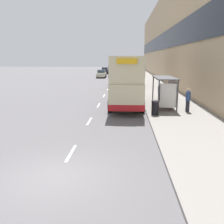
% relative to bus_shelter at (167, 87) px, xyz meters
% --- Properties ---
extents(ground_plane, '(220.00, 220.00, 0.00)m').
position_rel_bus_shelter_xyz_m(ground_plane, '(-5.77, -12.25, -1.88)').
color(ground_plane, '#5B595B').
extents(pavement, '(5.00, 93.00, 0.14)m').
position_rel_bus_shelter_xyz_m(pavement, '(0.73, 26.25, -1.81)').
color(pavement, gray).
rests_on(pavement, ground_plane).
extents(terrace_facade, '(3.10, 93.00, 15.71)m').
position_rel_bus_shelter_xyz_m(terrace_facade, '(4.72, 26.25, 5.97)').
color(terrace_facade, tan).
rests_on(terrace_facade, ground_plane).
extents(lane_mark_0, '(0.12, 2.00, 0.01)m').
position_rel_bus_shelter_xyz_m(lane_mark_0, '(-5.77, -9.98, -1.87)').
color(lane_mark_0, silver).
rests_on(lane_mark_0, ground_plane).
extents(lane_mark_1, '(0.12, 2.00, 0.01)m').
position_rel_bus_shelter_xyz_m(lane_mark_1, '(-5.77, -4.23, -1.87)').
color(lane_mark_1, silver).
rests_on(lane_mark_1, ground_plane).
extents(lane_mark_2, '(0.12, 2.00, 0.01)m').
position_rel_bus_shelter_xyz_m(lane_mark_2, '(-5.77, 1.52, -1.87)').
color(lane_mark_2, silver).
rests_on(lane_mark_2, ground_plane).
extents(lane_mark_3, '(0.12, 2.00, 0.01)m').
position_rel_bus_shelter_xyz_m(lane_mark_3, '(-5.77, 7.27, -1.87)').
color(lane_mark_3, silver).
rests_on(lane_mark_3, ground_plane).
extents(lane_mark_4, '(0.12, 2.00, 0.01)m').
position_rel_bus_shelter_xyz_m(lane_mark_4, '(-5.77, 13.02, -1.87)').
color(lane_mark_4, silver).
rests_on(lane_mark_4, ground_plane).
extents(lane_mark_5, '(0.12, 2.00, 0.01)m').
position_rel_bus_shelter_xyz_m(lane_mark_5, '(-5.77, 18.77, -1.87)').
color(lane_mark_5, silver).
rests_on(lane_mark_5, ground_plane).
extents(lane_mark_6, '(0.12, 2.00, 0.01)m').
position_rel_bus_shelter_xyz_m(lane_mark_6, '(-5.77, 24.51, -1.87)').
color(lane_mark_6, silver).
rests_on(lane_mark_6, ground_plane).
extents(lane_mark_7, '(0.12, 2.00, 0.01)m').
position_rel_bus_shelter_xyz_m(lane_mark_7, '(-5.77, 30.26, -1.87)').
color(lane_mark_7, silver).
rests_on(lane_mark_7, ground_plane).
extents(bus_shelter, '(1.60, 4.20, 2.48)m').
position_rel_bus_shelter_xyz_m(bus_shelter, '(0.00, 0.00, 0.00)').
color(bus_shelter, '#4C4C51').
rests_on(bus_shelter, ground_plane).
extents(double_decker_bus_near, '(2.85, 10.44, 4.30)m').
position_rel_bus_shelter_xyz_m(double_decker_bus_near, '(-3.30, 1.92, 0.41)').
color(double_decker_bus_near, beige).
rests_on(double_decker_bus_near, ground_plane).
extents(double_decker_bus_ahead, '(2.85, 10.85, 4.30)m').
position_rel_bus_shelter_xyz_m(double_decker_bus_ahead, '(-3.48, 17.35, 0.41)').
color(double_decker_bus_ahead, beige).
rests_on(double_decker_bus_ahead, ground_plane).
extents(car_0, '(1.98, 4.55, 1.84)m').
position_rel_bus_shelter_xyz_m(car_0, '(-2.83, 31.56, -0.97)').
color(car_0, '#4C5156').
rests_on(car_0, ground_plane).
extents(car_1, '(1.92, 3.88, 1.71)m').
position_rel_bus_shelter_xyz_m(car_1, '(-8.86, 46.04, -1.03)').
color(car_1, black).
rests_on(car_1, ground_plane).
extents(car_2, '(1.95, 3.88, 1.66)m').
position_rel_bus_shelter_xyz_m(car_2, '(-8.53, 33.11, -1.05)').
color(car_2, '#B7B799').
rests_on(car_2, ground_plane).
extents(pedestrian_at_shelter, '(0.35, 0.35, 1.78)m').
position_rel_bus_shelter_xyz_m(pedestrian_at_shelter, '(1.38, -1.41, -0.83)').
color(pedestrian_at_shelter, '#23232D').
rests_on(pedestrian_at_shelter, ground_plane).
extents(pedestrian_1, '(0.32, 0.32, 1.63)m').
position_rel_bus_shelter_xyz_m(pedestrian_1, '(-0.15, 3.29, -0.90)').
color(pedestrian_1, '#23232D').
rests_on(pedestrian_1, ground_plane).
extents(litter_bin, '(0.55, 0.55, 1.05)m').
position_rel_bus_shelter_xyz_m(litter_bin, '(-1.22, -2.63, -1.21)').
color(litter_bin, black).
rests_on(litter_bin, ground_plane).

